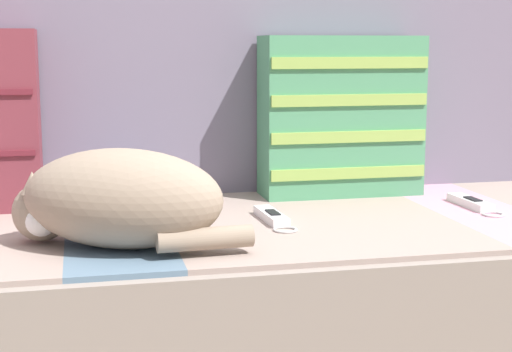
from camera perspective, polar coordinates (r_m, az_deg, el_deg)
name	(u,v)px	position (r m, az deg, el deg)	size (l,w,h in m)	color
couch	(210,309)	(1.73, -3.33, -9.64)	(1.91, 0.83, 0.40)	gray
sofa_backrest	(186,79)	(1.98, -5.13, 7.07)	(1.87, 0.14, 0.56)	slate
throw_pillow_striped	(341,116)	(1.92, 6.19, 4.35)	(0.39, 0.14, 0.39)	#4C9366
sleeping_cat	(114,201)	(1.44, -10.26, -1.78)	(0.44, 0.35, 0.18)	gray
game_remote_near	(472,203)	(1.85, 15.41, -1.92)	(0.05, 0.20, 0.02)	white
game_remote_far	(272,217)	(1.64, 1.19, -3.00)	(0.05, 0.20, 0.02)	white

